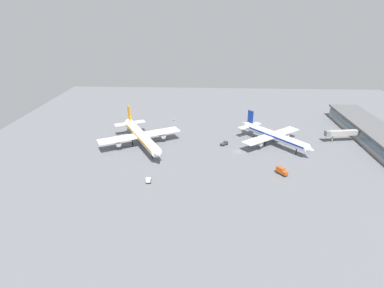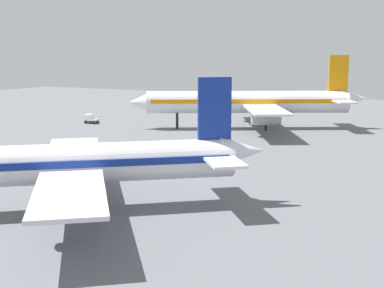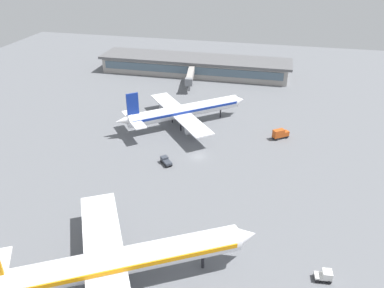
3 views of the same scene
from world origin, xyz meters
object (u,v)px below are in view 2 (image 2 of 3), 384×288
object	(u,v)px
airplane_taxiing	(250,102)
pushback_tractor	(167,160)
airplane_at_gate	(58,164)
baggage_tug	(91,119)

from	to	relation	value
airplane_taxiing	pushback_tractor	world-z (taller)	airplane_taxiing
airplane_at_gate	airplane_taxiing	distance (m)	72.16
airplane_at_gate	baggage_tug	world-z (taller)	airplane_at_gate
airplane_at_gate	pushback_tractor	world-z (taller)	airplane_at_gate
airplane_at_gate	baggage_tug	bearing A→B (deg)	-93.37
airplane_taxiing	baggage_tug	world-z (taller)	airplane_taxiing
airplane_at_gate	baggage_tug	distance (m)	75.63
airplane_taxiing	baggage_tug	size ratio (longest dim) A/B	15.23
baggage_tug	pushback_tractor	bearing A→B (deg)	135.21
airplane_at_gate	pushback_tractor	xyz separation A→B (m)	(-1.37, 26.73, -4.50)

